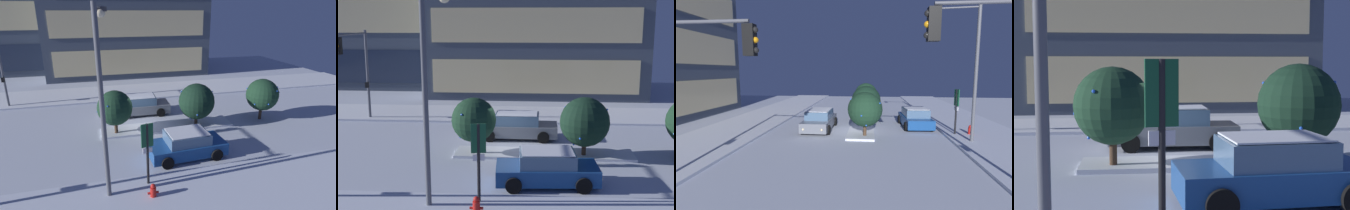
% 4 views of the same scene
% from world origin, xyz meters
% --- Properties ---
extents(ground, '(52.00, 52.00, 0.00)m').
position_xyz_m(ground, '(0.00, 0.00, 0.00)').
color(ground, silver).
extents(curb_strip_far, '(52.00, 5.20, 0.14)m').
position_xyz_m(curb_strip_far, '(0.00, 8.64, 0.07)').
color(curb_strip_far, silver).
rests_on(curb_strip_far, ground).
extents(median_strip, '(9.00, 1.80, 0.14)m').
position_xyz_m(median_strip, '(2.31, -0.49, 0.07)').
color(median_strip, silver).
rests_on(median_strip, ground).
extents(car_near, '(4.40, 2.31, 1.49)m').
position_xyz_m(car_near, '(2.36, -4.53, 0.71)').
color(car_near, '#19478C').
rests_on(car_near, ground).
extents(car_far, '(4.71, 2.10, 1.49)m').
position_xyz_m(car_far, '(0.79, 2.60, 0.71)').
color(car_far, slate).
rests_on(car_far, ground).
extents(parking_info_sign, '(0.55, 0.16, 3.11)m').
position_xyz_m(parking_info_sign, '(-0.19, -6.72, 1.99)').
color(parking_info_sign, black).
rests_on(parking_info_sign, ground).
extents(decorated_tree_median, '(2.25, 2.24, 2.96)m').
position_xyz_m(decorated_tree_median, '(-1.22, -0.77, 1.84)').
color(decorated_tree_median, '#473323').
rests_on(decorated_tree_median, ground).
extents(decorated_tree_right_of_median, '(2.45, 2.45, 3.05)m').
position_xyz_m(decorated_tree_right_of_median, '(4.27, -0.73, 1.82)').
color(decorated_tree_right_of_median, '#473323').
rests_on(decorated_tree_right_of_median, ground).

